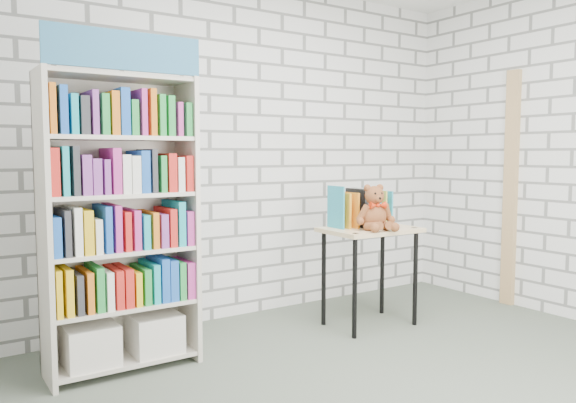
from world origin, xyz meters
TOP-DOWN VIEW (x-y plane):
  - ground at (0.00, 0.00)m, footprint 4.50×4.50m
  - room_shell at (0.00, 0.00)m, footprint 4.52×4.02m
  - bookshelf at (-1.16, 1.36)m, footprint 0.92×0.36m
  - display_table at (0.75, 1.18)m, footprint 0.74×0.52m
  - table_books at (0.76, 1.29)m, footprint 0.51×0.24m
  - teddy_bear at (0.71, 1.07)m, footprint 0.32×0.31m
  - door_trim at (2.23, 0.95)m, footprint 0.05×0.12m

SIDE VIEW (x-z plane):
  - ground at x=0.00m, z-range 0.00..0.00m
  - display_table at x=0.75m, z-range 0.28..1.06m
  - teddy_bear at x=0.71m, z-range 0.75..1.10m
  - table_books at x=0.76m, z-range 0.78..1.08m
  - bookshelf at x=-1.16m, z-range -0.09..1.98m
  - door_trim at x=2.23m, z-range 0.00..2.10m
  - room_shell at x=0.00m, z-range 0.38..3.19m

